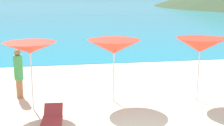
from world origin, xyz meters
TOP-DOWN VIEW (x-y plane):
  - ground_plane at (0.00, 10.00)m, footprint 50.00×100.00m
  - umbrella_3 at (-2.89, 3.37)m, footprint 1.72×1.72m
  - umbrella_4 at (-0.08, 3.74)m, footprint 1.97×1.97m
  - umbrella_5 at (2.96, 3.36)m, footprint 1.86×1.86m
  - lounge_chair_3 at (-2.24, 1.68)m, footprint 0.68×1.55m
  - beachgoer_1 at (-3.49, 4.73)m, footprint 0.33×0.33m

SIDE VIEW (x-z plane):
  - ground_plane at x=0.00m, z-range -0.30..0.00m
  - lounge_chair_3 at x=-2.24m, z-range 0.01..0.57m
  - beachgoer_1 at x=-3.49m, z-range 0.06..1.91m
  - umbrella_4 at x=-0.08m, z-range 0.88..3.15m
  - umbrella_5 at x=2.96m, z-range 0.89..3.20m
  - umbrella_3 at x=-2.89m, z-range 0.97..3.27m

